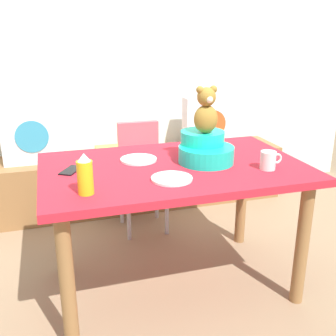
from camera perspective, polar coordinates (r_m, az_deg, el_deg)
ground_plane at (r=2.47m, az=0.70°, el=-16.08°), size 8.00×8.00×0.00m
back_wall at (r=3.44m, az=-6.89°, el=16.86°), size 4.40×0.10×2.60m
window_bench at (r=3.39m, az=-5.36°, el=-1.65°), size 2.60×0.44×0.46m
pillow_floral_left at (r=3.18m, az=-18.80°, el=4.53°), size 0.44×0.15×0.44m
pillow_floral_right at (r=3.44m, az=5.86°, el=6.45°), size 0.44×0.15×0.44m
book_stack at (r=3.28m, az=-8.50°, el=2.42°), size 0.20×0.14×0.07m
dining_table at (r=2.17m, az=0.77°, el=-2.10°), size 1.39×0.88×0.74m
highchair at (r=2.89m, az=-3.70°, el=0.85°), size 0.34×0.45×0.79m
infant_seat_teal at (r=2.18m, az=5.28°, el=2.75°), size 0.30×0.33×0.16m
teddy_bear at (r=2.13m, az=5.45°, el=8.08°), size 0.13×0.12×0.25m
ketchup_bottle at (r=1.76m, az=-11.74°, el=-0.99°), size 0.07×0.07×0.18m
coffee_mug at (r=2.12m, az=14.12°, el=1.08°), size 0.12×0.08×0.09m
dinner_plate_near at (r=1.92m, az=0.54°, el=-1.51°), size 0.20×0.20×0.01m
dinner_plate_far at (r=2.21m, az=-4.22°, el=1.23°), size 0.20×0.20×0.01m
cell_phone at (r=2.10m, az=-13.62°, el=-0.31°), size 0.13×0.16×0.01m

